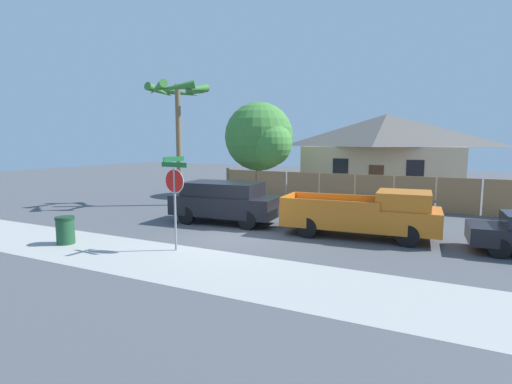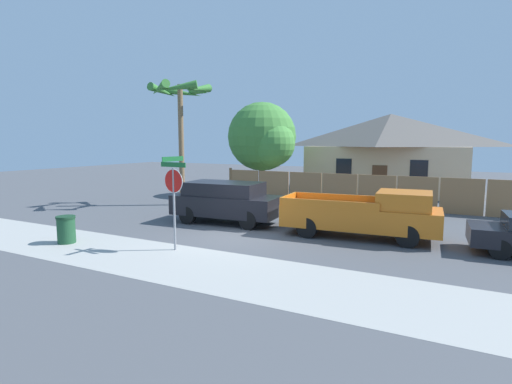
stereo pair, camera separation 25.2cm
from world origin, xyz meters
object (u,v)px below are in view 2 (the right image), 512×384
object	(u,v)px
house	(389,152)
orange_pickup	(366,214)
palm_tree	(180,100)
trash_bin	(66,229)
red_suv	(226,201)
stop_sign	(174,187)
oak_tree	(264,138)

from	to	relation	value
house	orange_pickup	world-z (taller)	house
palm_tree	trash_bin	size ratio (longest dim) A/B	6.98
palm_tree	trash_bin	bearing A→B (deg)	-78.96
house	red_suv	size ratio (longest dim) A/B	2.32
house	stop_sign	distance (m)	19.15
orange_pickup	stop_sign	bearing A→B (deg)	-142.70
orange_pickup	trash_bin	distance (m)	10.47
palm_tree	orange_pickup	distance (m)	11.99
oak_tree	red_suv	distance (m)	9.36
orange_pickup	oak_tree	bearing A→B (deg)	130.04
trash_bin	house	bearing A→B (deg)	69.70
orange_pickup	trash_bin	xyz separation A→B (m)	(-8.91, -5.47, -0.39)
house	palm_tree	size ratio (longest dim) A/B	1.65
trash_bin	red_suv	bearing A→B (deg)	60.90
palm_tree	oak_tree	bearing A→B (deg)	68.19
palm_tree	orange_pickup	bearing A→B (deg)	-15.97
red_suv	orange_pickup	world-z (taller)	red_suv
palm_tree	red_suv	bearing A→B (deg)	-32.97
stop_sign	trash_bin	distance (m)	4.29
oak_tree	red_suv	xyz separation A→B (m)	(2.46, -8.61, -2.71)
house	trash_bin	distance (m)	21.27
oak_tree	palm_tree	world-z (taller)	palm_tree
red_suv	stop_sign	bearing A→B (deg)	-83.53
orange_pickup	stop_sign	xyz separation A→B (m)	(-5.05, -4.45, 1.17)
red_suv	trash_bin	bearing A→B (deg)	-123.20
oak_tree	stop_sign	size ratio (longest dim) A/B	1.99
palm_tree	stop_sign	distance (m)	9.97
orange_pickup	palm_tree	bearing A→B (deg)	159.93
palm_tree	red_suv	size ratio (longest dim) A/B	1.40
house	oak_tree	size ratio (longest dim) A/B	1.81
red_suv	trash_bin	distance (m)	6.26
oak_tree	trash_bin	size ratio (longest dim) A/B	6.36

